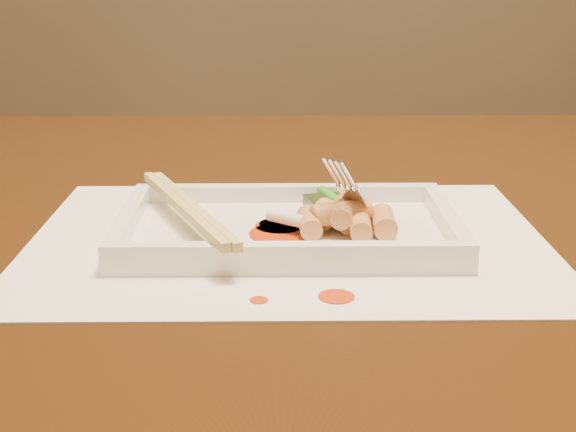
{
  "coord_description": "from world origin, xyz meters",
  "views": [
    {
      "loc": [
        0.04,
        -0.66,
        0.96
      ],
      "look_at": [
        0.04,
        -0.07,
        0.77
      ],
      "focal_mm": 50.0,
      "sensor_mm": 36.0,
      "label": 1
    }
  ],
  "objects_px": {
    "placemat": "(288,239)",
    "plate_base": "(288,233)",
    "fork": "(378,130)",
    "table": "(241,321)",
    "chopstick_a": "(182,207)"
  },
  "relations": [
    {
      "from": "table",
      "to": "chopstick_a",
      "type": "relative_size",
      "value": 6.98
    },
    {
      "from": "chopstick_a",
      "to": "fork",
      "type": "height_order",
      "value": "fork"
    },
    {
      "from": "placemat",
      "to": "plate_base",
      "type": "relative_size",
      "value": 1.54
    },
    {
      "from": "fork",
      "to": "plate_base",
      "type": "bearing_deg",
      "value": -165.58
    },
    {
      "from": "placemat",
      "to": "plate_base",
      "type": "bearing_deg",
      "value": 90.0
    },
    {
      "from": "plate_base",
      "to": "chopstick_a",
      "type": "height_order",
      "value": "chopstick_a"
    },
    {
      "from": "chopstick_a",
      "to": "plate_base",
      "type": "bearing_deg",
      "value": -0.0
    },
    {
      "from": "placemat",
      "to": "chopstick_a",
      "type": "distance_m",
      "value": 0.09
    },
    {
      "from": "fork",
      "to": "placemat",
      "type": "bearing_deg",
      "value": -165.58
    },
    {
      "from": "table",
      "to": "placemat",
      "type": "height_order",
      "value": "placemat"
    },
    {
      "from": "table",
      "to": "placemat",
      "type": "bearing_deg",
      "value": -57.71
    },
    {
      "from": "plate_base",
      "to": "fork",
      "type": "xyz_separation_m",
      "value": [
        0.07,
        0.02,
        0.08
      ]
    },
    {
      "from": "plate_base",
      "to": "chopstick_a",
      "type": "distance_m",
      "value": 0.08
    },
    {
      "from": "fork",
      "to": "chopstick_a",
      "type": "bearing_deg",
      "value": -173.25
    },
    {
      "from": "table",
      "to": "plate_base",
      "type": "height_order",
      "value": "plate_base"
    }
  ]
}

